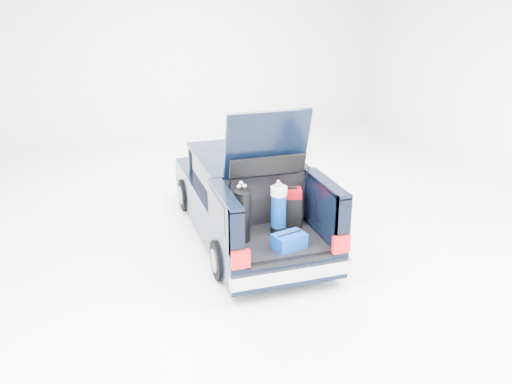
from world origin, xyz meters
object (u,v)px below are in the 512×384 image
object	(u,v)px
blue_golf_bag	(279,209)
blue_duffel	(289,241)
black_golf_bag	(242,216)
car	(246,197)
red_suitcase	(289,208)

from	to	relation	value
blue_golf_bag	blue_duffel	distance (m)	0.62
black_golf_bag	blue_duffel	bearing A→B (deg)	-36.29
blue_duffel	car	bearing A→B (deg)	77.76
red_suitcase	blue_duffel	world-z (taller)	red_suitcase
red_suitcase	blue_golf_bag	bearing A→B (deg)	-126.76
black_golf_bag	blue_duffel	xyz separation A→B (m)	(0.58, -0.40, -0.31)
black_golf_bag	blue_golf_bag	size ratio (longest dim) A/B	1.12
car	red_suitcase	xyz separation A→B (m)	(0.35, -1.19, 0.23)
black_golf_bag	blue_golf_bag	world-z (taller)	black_golf_bag
red_suitcase	blue_golf_bag	size ratio (longest dim) A/B	0.77
red_suitcase	blue_golf_bag	distance (m)	0.29
blue_golf_bag	blue_duffel	world-z (taller)	blue_golf_bag
car	black_golf_bag	bearing A→B (deg)	-108.13
car	blue_golf_bag	world-z (taller)	car
car	red_suitcase	world-z (taller)	car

